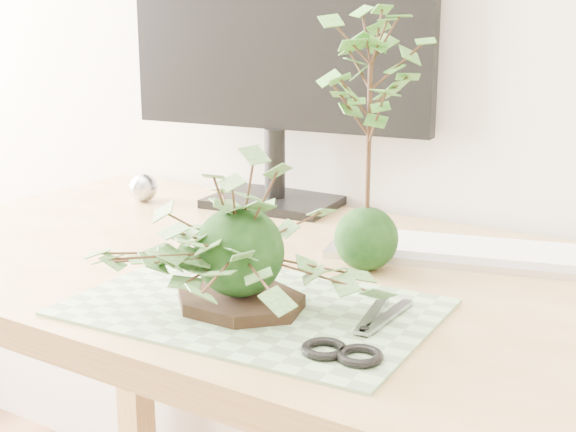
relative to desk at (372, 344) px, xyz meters
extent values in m
cube|color=tan|center=(0.00, 0.00, 0.07)|extent=(1.60, 0.70, 0.04)
cube|color=tan|center=(-0.74, 0.29, -0.30)|extent=(0.06, 0.06, 0.70)
cube|color=#64815E|center=(-0.08, -0.17, 0.09)|extent=(0.45, 0.32, 0.00)
cylinder|color=black|center=(-0.09, -0.18, 0.10)|extent=(0.17, 0.17, 0.01)
sphere|color=black|center=(-0.09, -0.18, 0.16)|extent=(0.11, 0.11, 0.11)
sphere|color=black|center=(-0.04, 0.04, 0.13)|extent=(0.09, 0.09, 0.09)
cylinder|color=#372314|center=(-0.04, 0.04, 0.26)|extent=(0.01, 0.01, 0.22)
cube|color=silver|center=(0.09, 0.19, 0.09)|extent=(0.48, 0.26, 0.01)
cube|color=silver|center=(0.09, 0.19, 0.10)|extent=(0.44, 0.22, 0.01)
cube|color=black|center=(-0.36, 0.29, 0.10)|extent=(0.25, 0.20, 0.02)
cylinder|color=black|center=(-0.36, 0.29, 0.17)|extent=(0.04, 0.04, 0.13)
cube|color=black|center=(-0.36, 0.30, 0.41)|extent=(0.58, 0.10, 0.37)
sphere|color=silver|center=(-0.58, 0.18, 0.11)|extent=(0.05, 0.05, 0.05)
cube|color=gray|center=(0.07, -0.12, 0.09)|extent=(0.04, 0.12, 0.00)
cube|color=gray|center=(0.09, -0.12, 0.09)|extent=(0.02, 0.12, 0.00)
torus|color=black|center=(0.06, -0.23, 0.10)|extent=(0.06, 0.06, 0.01)
torus|color=black|center=(0.10, -0.23, 0.10)|extent=(0.06, 0.06, 0.01)
camera|label=1|loc=(0.46, -0.90, 0.44)|focal=50.00mm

